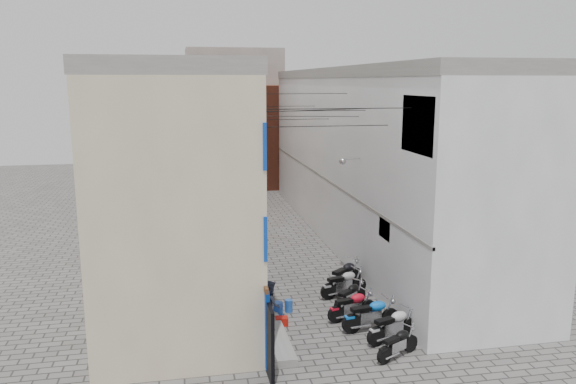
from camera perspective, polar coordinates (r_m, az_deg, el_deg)
ground at (r=17.81m, az=6.30°, el=-16.80°), size 90.00×90.00×0.00m
plinth at (r=29.28m, az=-5.18°, el=-5.12°), size 0.90×26.00×0.25m
building_left at (r=28.18m, az=-11.27°, el=3.16°), size 5.10×27.00×9.00m
building_right at (r=29.89m, az=8.26°, el=3.73°), size 5.94×26.00×9.00m
building_far_brick_left at (r=43.19m, az=-7.31°, el=6.70°), size 6.00×6.00×10.00m
building_far_brick_right at (r=45.85m, az=-1.17°, el=5.79°), size 5.00×6.00×8.00m
building_far_concrete at (r=49.29m, az=-5.46°, el=7.87°), size 8.00×5.00×11.00m
far_shopfront at (r=41.08m, az=-4.13°, el=1.19°), size 2.00×0.30×2.40m
overhead_wires at (r=23.15m, az=1.01°, el=8.20°), size 5.80×13.02×1.32m
motorcycle_a at (r=18.06m, az=11.12°, el=-14.74°), size 1.81×1.30×1.01m
motorcycle_b at (r=19.02m, az=10.67°, el=-13.02°), size 2.16×1.29×1.20m
motorcycle_c at (r=19.65m, az=8.47°, el=-12.05°), size 2.22×0.97×1.24m
motorcycle_d at (r=20.40m, az=6.59°, el=-11.27°), size 2.05×1.08×1.13m
motorcycle_e at (r=21.32m, az=6.34°, el=-10.32°), size 1.85×1.61×1.09m
motorcycle_f at (r=22.39m, az=5.70°, el=-9.09°), size 2.15×1.20×1.19m
motorcycle_g at (r=23.21m, az=5.84°, el=-8.25°), size 2.13×1.88×1.26m
person_a at (r=21.68m, az=-3.81°, el=-8.36°), size 0.57×0.71×1.68m
person_b at (r=19.01m, az=-1.80°, el=-11.33°), size 0.64×0.81×1.62m
water_jug_near at (r=20.59m, az=-1.02°, el=-11.85°), size 0.43×0.43×0.55m
water_jug_far at (r=21.03m, az=0.07°, el=-11.49°), size 0.31×0.31×0.45m
red_crate at (r=20.02m, az=-0.66°, el=-12.98°), size 0.48×0.38×0.28m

